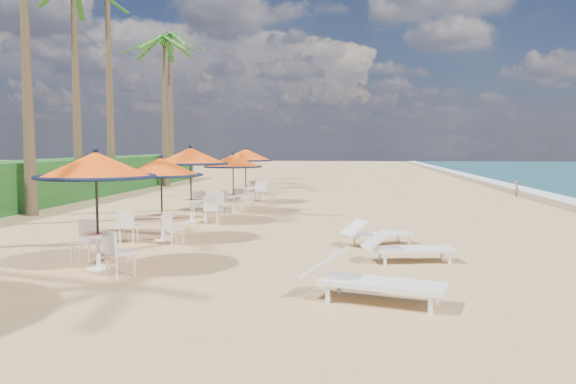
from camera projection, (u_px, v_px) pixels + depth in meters
name	position (u px, v px, depth m)	size (l,w,h in m)	color
ground	(370.00, 282.00, 9.99)	(160.00, 160.00, 0.00)	tan
scrub_hedge	(17.00, 184.00, 22.28)	(3.00, 40.00, 1.80)	#194716
station_0	(97.00, 176.00, 10.88)	(2.31, 2.31, 2.41)	black
station_1	(160.00, 175.00, 14.23)	(2.12, 2.12, 2.21)	black
station_2	(192.00, 163.00, 17.67)	(2.36, 2.36, 2.46)	black
station_3	(232.00, 168.00, 20.34)	(2.11, 2.11, 2.20)	black
station_4	(247.00, 162.00, 23.92)	(2.29, 2.34, 2.39)	black
lounger_near	(367.00, 279.00, 8.67)	(2.31, 1.32, 0.79)	white
lounger_mid	(405.00, 247.00, 11.65)	(1.97, 0.91, 0.68)	white
lounger_far	(375.00, 233.00, 13.64)	(1.85, 1.39, 0.65)	white
palm_6	(164.00, 50.00, 33.14)	(5.00, 5.00, 8.86)	brown
palm_7	(170.00, 46.00, 38.34)	(5.00, 5.00, 10.11)	brown
person	(517.00, 189.00, 26.17)	(0.31, 0.20, 0.84)	#8F5E49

